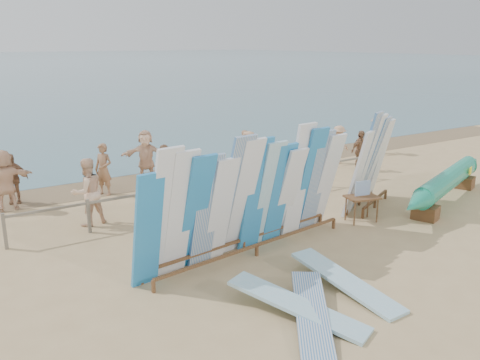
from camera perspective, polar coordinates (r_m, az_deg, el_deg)
ground at (r=12.95m, az=4.83°, el=-6.49°), size 160.00×160.00×0.00m
wet_sand_strip at (r=18.88m, az=-8.52°, el=0.43°), size 40.00×2.60×0.01m
fence at (r=15.11m, az=-2.02°, el=-0.71°), size 12.08×0.08×0.90m
main_surfboard_rack at (r=11.58m, az=1.15°, el=-2.17°), size 5.93×1.53×2.94m
side_surfboard_rack at (r=15.37m, az=14.34°, el=1.75°), size 2.60×1.68×2.95m
outrigger_canoe at (r=16.78m, az=22.29°, el=-0.14°), size 6.99×3.07×1.03m
vendor_table at (r=14.32m, az=13.48°, el=-3.08°), size 0.98×0.79×1.15m
flat_board_e at (r=9.41m, az=8.02°, el=-15.52°), size 2.00×2.53×0.33m
flat_board_b at (r=10.60m, az=11.71°, el=-11.94°), size 0.66×2.71×0.37m
flat_board_a at (r=9.56m, az=6.39°, el=-14.94°), size 1.59×2.68×0.43m
beach_chair_left at (r=15.80m, az=-3.44°, el=-1.31°), size 0.78×0.80×0.98m
beach_chair_right at (r=16.26m, az=-0.01°, el=-0.82°), size 0.84×0.85×0.96m
stroller at (r=17.16m, az=3.40°, el=0.72°), size 0.77×0.98×1.20m
beachgoer_2 at (r=14.13m, az=-16.75°, el=-1.30°), size 0.96×0.60×1.84m
beachgoer_4 at (r=15.62m, az=-8.31°, el=0.72°), size 1.15×0.72×1.81m
beachgoer_7 at (r=19.21m, az=0.68°, el=3.27°), size 0.65×0.49×1.58m
beachgoer_10 at (r=19.89m, az=13.32°, el=3.23°), size 0.93×0.45×1.54m
beachgoer_6 at (r=18.38m, az=0.97°, el=2.91°), size 0.61×0.91×1.70m
beachgoer_9 at (r=20.86m, az=10.99°, el=3.91°), size 1.01×0.43×1.55m
beachgoer_1 at (r=16.78m, az=-15.07°, el=1.14°), size 0.63×0.69×1.68m
beachgoer_extra_1 at (r=16.83m, az=-24.23°, el=0.13°), size 0.97×0.54×1.56m
beachgoer_extra_0 at (r=23.12m, az=15.15°, el=4.93°), size 1.16×0.69×1.68m
beachgoer_11 at (r=16.23m, az=-24.94°, el=-0.01°), size 1.74×0.73×1.82m
beachgoer_5 at (r=18.16m, az=-10.53°, el=2.69°), size 1.73×1.33×1.82m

